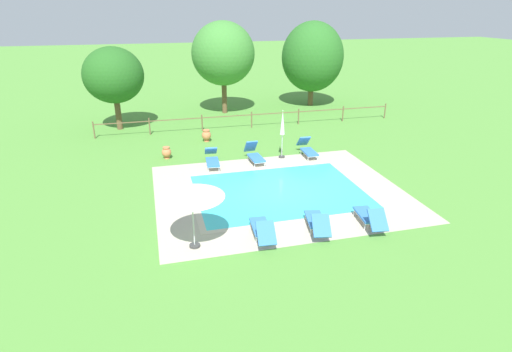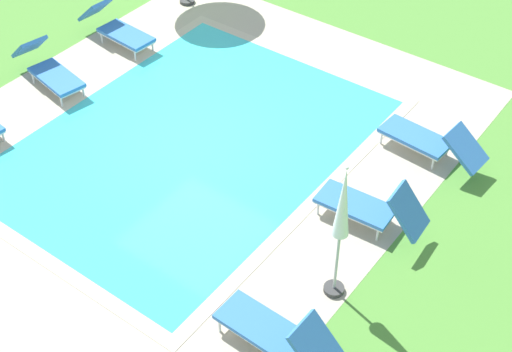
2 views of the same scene
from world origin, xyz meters
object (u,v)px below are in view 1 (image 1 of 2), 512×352
at_px(tree_far_west, 223,54).
at_px(terracotta_urn_near_fence, 206,135).
at_px(sun_lounger_north_mid, 212,159).
at_px(patio_umbrella_open_foreground, 191,192).
at_px(sun_lounger_south_far, 317,221).
at_px(sun_lounger_south_mid, 262,228).
at_px(tree_west_mid, 113,75).
at_px(terracotta_urn_by_tree, 167,152).
at_px(sun_lounger_north_far, 255,155).
at_px(tree_centre, 312,57).
at_px(sun_lounger_north_end, 370,216).
at_px(sun_lounger_north_near_steps, 308,149).
at_px(patio_umbrella_closed_row_west, 282,127).

bearing_deg(tree_far_west, terracotta_urn_near_fence, -109.25).
height_order(sun_lounger_north_mid, patio_umbrella_open_foreground, patio_umbrella_open_foreground).
relative_size(sun_lounger_south_far, terracotta_urn_near_fence, 2.91).
bearing_deg(sun_lounger_south_far, sun_lounger_south_mid, -179.62).
height_order(sun_lounger_north_mid, tree_west_mid, tree_west_mid).
distance_m(sun_lounger_south_far, terracotta_urn_by_tree, 10.13).
relative_size(sun_lounger_north_far, patio_umbrella_open_foreground, 0.86).
bearing_deg(tree_centre, terracotta_urn_near_fence, -141.50).
relative_size(terracotta_urn_by_tree, tree_west_mid, 0.12).
height_order(sun_lounger_north_end, tree_far_west, tree_far_west).
xyz_separation_m(sun_lounger_north_far, patio_umbrella_open_foreground, (-3.92, -7.32, 1.58)).
xyz_separation_m(sun_lounger_north_end, tree_centre, (5.26, 19.09, 3.37)).
distance_m(sun_lounger_north_near_steps, sun_lounger_north_far, 2.95).
relative_size(patio_umbrella_closed_row_west, terracotta_urn_by_tree, 3.98).
bearing_deg(patio_umbrella_closed_row_west, terracotta_urn_near_fence, 132.05).
distance_m(terracotta_urn_by_tree, tree_centre, 15.88).
bearing_deg(patio_umbrella_open_foreground, sun_lounger_north_end, -1.57).
bearing_deg(sun_lounger_north_end, sun_lounger_north_mid, 121.15).
bearing_deg(tree_centre, tree_west_mid, -166.61).
distance_m(patio_umbrella_closed_row_west, tree_west_mid, 11.66).
bearing_deg(tree_centre, patio_umbrella_open_foreground, -121.35).
relative_size(sun_lounger_north_end, terracotta_urn_by_tree, 3.16).
bearing_deg(tree_centre, sun_lounger_south_far, -110.88).
xyz_separation_m(sun_lounger_south_far, tree_far_west, (0.12, 18.15, 3.87)).
xyz_separation_m(terracotta_urn_by_tree, tree_centre, (11.89, 9.96, 3.41)).
relative_size(sun_lounger_north_end, tree_far_west, 0.31).
relative_size(sun_lounger_south_far, tree_centre, 0.32).
height_order(sun_lounger_north_near_steps, sun_lounger_south_far, sun_lounger_north_near_steps).
xyz_separation_m(sun_lounger_north_mid, patio_umbrella_closed_row_west, (3.72, 0.31, 1.28)).
bearing_deg(tree_far_west, sun_lounger_south_mid, -96.65).
xyz_separation_m(patio_umbrella_open_foreground, tree_far_west, (4.41, 18.12, 2.28)).
height_order(patio_umbrella_open_foreground, terracotta_urn_by_tree, patio_umbrella_open_foreground).
relative_size(sun_lounger_north_mid, tree_far_west, 0.31).
height_order(sun_lounger_north_far, tree_far_west, tree_far_west).
bearing_deg(terracotta_urn_by_tree, sun_lounger_north_mid, -38.00).
height_order(sun_lounger_north_end, sun_lounger_south_mid, sun_lounger_north_end).
xyz_separation_m(sun_lounger_north_end, terracotta_urn_by_tree, (-6.64, 9.13, -0.04)).
height_order(sun_lounger_north_far, sun_lounger_south_mid, sun_lounger_north_far).
height_order(sun_lounger_north_end, terracotta_urn_by_tree, sun_lounger_north_end).
height_order(sun_lounger_north_near_steps, sun_lounger_north_end, sun_lounger_north_near_steps).
relative_size(tree_far_west, tree_centre, 1.01).
relative_size(sun_lounger_north_end, patio_umbrella_closed_row_west, 0.79).
xyz_separation_m(sun_lounger_north_near_steps, sun_lounger_south_mid, (-4.57, -7.57, -0.01)).
relative_size(terracotta_urn_by_tree, tree_centre, 0.10).
distance_m(sun_lounger_north_near_steps, sun_lounger_south_mid, 8.84).
distance_m(sun_lounger_north_mid, patio_umbrella_open_foreground, 7.68).
bearing_deg(sun_lounger_south_mid, sun_lounger_north_far, 77.53).
distance_m(sun_lounger_south_far, terracotta_urn_near_fence, 11.64).
height_order(sun_lounger_north_mid, sun_lounger_north_far, sun_lounger_north_far).
distance_m(sun_lounger_north_far, tree_centre, 14.27).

